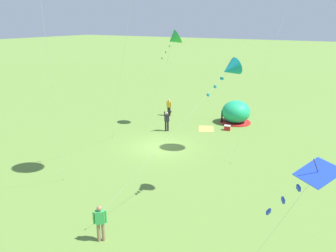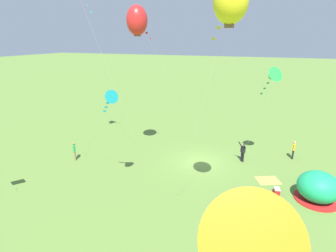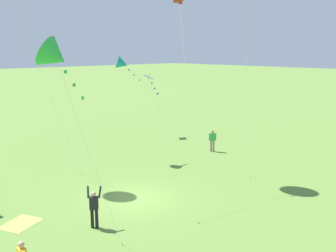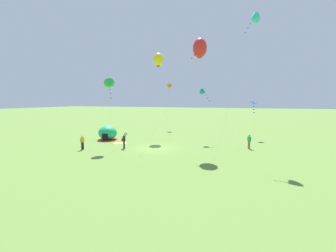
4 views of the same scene
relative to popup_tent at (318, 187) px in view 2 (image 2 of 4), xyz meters
The scene contains 12 objects.
ground_plane 9.41m from the popup_tent, 17.77° to the right, with size 300.00×300.00×0.00m, color olive.
popup_tent is the anchor object (origin of this frame).
picnic_blanket 3.63m from the popup_tent, 27.23° to the right, with size 1.70×1.30×0.01m, color gold.
cooler_box 2.64m from the popup_tent, ahead, with size 0.46×0.59×0.44m.
person_near_tent 19.67m from the popup_tent, ahead, with size 0.43×0.47×1.72m.
person_with_toddler 6.90m from the popup_tent, 38.62° to the right, with size 0.71×0.69×1.89m.
person_center_field 6.69m from the popup_tent, 80.53° to the right, with size 0.28×0.59×1.72m.
kite_orange 17.85m from the popup_tent, 75.65° to the left, with size 1.62×4.82×9.17m.
kite_yellow 13.68m from the popup_tent, 42.63° to the left, with size 3.97×3.36×13.09m.
kite_teal 15.17m from the popup_tent, 16.55° to the left, with size 6.74×5.01×7.49m.
kite_green 8.93m from the popup_tent, 50.82° to the right, with size 2.52×2.83×8.45m.
kite_red 17.63m from the popup_tent, ahead, with size 5.57×7.01×12.98m.
Camera 2 is at (-4.94, 20.93, 10.54)m, focal length 28.00 mm.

